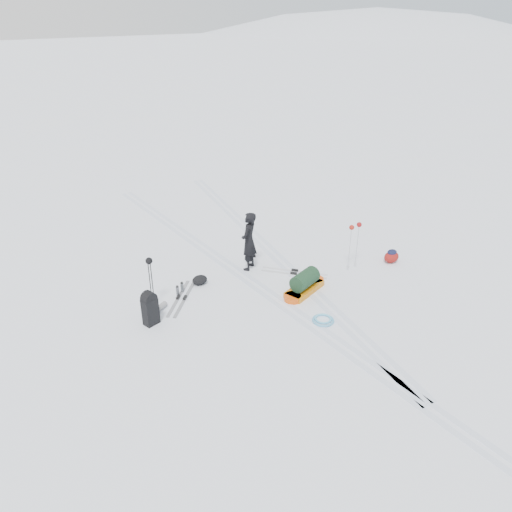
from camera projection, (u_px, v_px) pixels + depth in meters
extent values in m
plane|color=white|center=(266.00, 292.00, 12.69)|extent=(200.00, 200.00, 0.00)
ellipsoid|color=silver|center=(350.00, 290.00, 157.14)|extent=(256.00, 192.00, 160.00)
cube|color=silver|center=(262.00, 294.00, 12.63)|extent=(1.40, 17.97, 0.01)
cube|color=silver|center=(270.00, 291.00, 12.74)|extent=(1.40, 17.97, 0.01)
cube|color=silver|center=(266.00, 250.00, 14.80)|extent=(2.09, 13.88, 0.01)
cube|color=silver|center=(272.00, 249.00, 14.91)|extent=(2.09, 13.88, 0.01)
imported|color=black|center=(249.00, 241.00, 13.46)|extent=(0.72, 0.68, 1.65)
cube|color=#C56E0B|center=(304.00, 289.00, 12.69)|extent=(1.26, 0.86, 0.15)
cylinder|color=#E3500D|center=(315.00, 281.00, 13.07)|extent=(0.55, 0.55, 0.15)
cylinder|color=#DF500D|center=(292.00, 298.00, 12.32)|extent=(0.55, 0.55, 0.15)
cylinder|color=black|center=(305.00, 279.00, 12.56)|extent=(0.88, 0.67, 0.43)
cube|color=black|center=(150.00, 311.00, 11.32)|extent=(0.39, 0.32, 0.66)
cylinder|color=black|center=(149.00, 298.00, 11.16)|extent=(0.37, 0.31, 0.32)
cube|color=black|center=(156.00, 311.00, 11.49)|extent=(0.12, 0.19, 0.28)
cylinder|color=slate|center=(159.00, 309.00, 11.89)|extent=(0.52, 0.39, 0.14)
cylinder|color=black|center=(150.00, 284.00, 11.84)|extent=(0.03, 0.03, 1.24)
cylinder|color=black|center=(153.00, 285.00, 11.79)|extent=(0.03, 0.03, 1.24)
torus|color=black|center=(152.00, 303.00, 12.08)|extent=(0.11, 0.11, 0.01)
torus|color=black|center=(155.00, 304.00, 12.03)|extent=(0.11, 0.11, 0.01)
sphere|color=black|center=(149.00, 261.00, 11.52)|extent=(0.16, 0.16, 0.16)
cylinder|color=silver|center=(350.00, 249.00, 13.46)|extent=(0.03, 0.03, 1.26)
cylinder|color=silver|center=(357.00, 246.00, 13.62)|extent=(0.03, 0.03, 1.26)
torus|color=#9EA1A5|center=(348.00, 267.00, 13.70)|extent=(0.11, 0.11, 0.01)
torus|color=silver|center=(355.00, 264.00, 13.86)|extent=(0.11, 0.11, 0.01)
sphere|color=maroon|center=(352.00, 227.00, 13.16)|extent=(0.14, 0.14, 0.14)
sphere|color=maroon|center=(359.00, 225.00, 13.32)|extent=(0.14, 0.14, 0.14)
cube|color=#95989D|center=(185.00, 299.00, 12.41)|extent=(1.19, 1.35, 0.02)
cube|color=#999CA2|center=(178.00, 298.00, 12.43)|extent=(1.19, 1.35, 0.02)
cube|color=black|center=(185.00, 298.00, 12.39)|extent=(0.16, 0.17, 0.05)
cube|color=black|center=(178.00, 297.00, 12.42)|extent=(0.16, 0.17, 0.05)
cube|color=silver|center=(294.00, 274.00, 13.51)|extent=(1.31, 1.36, 0.02)
cube|color=silver|center=(295.00, 271.00, 13.66)|extent=(1.31, 1.36, 0.02)
cube|color=black|center=(294.00, 273.00, 13.49)|extent=(0.18, 0.18, 0.05)
cube|color=black|center=(295.00, 270.00, 13.65)|extent=(0.18, 0.18, 0.05)
torus|color=#53A2CA|center=(323.00, 320.00, 11.54)|extent=(0.61, 0.61, 0.05)
torus|color=#60C5EA|center=(323.00, 319.00, 11.57)|extent=(0.48, 0.48, 0.05)
ellipsoid|color=maroon|center=(391.00, 257.00, 14.08)|extent=(0.49, 0.39, 0.33)
ellipsoid|color=black|center=(392.00, 252.00, 14.01)|extent=(0.32, 0.27, 0.16)
cylinder|color=slate|center=(178.00, 292.00, 12.45)|extent=(0.09, 0.09, 0.27)
cylinder|color=#575A5E|center=(182.00, 288.00, 12.65)|extent=(0.09, 0.09, 0.25)
cylinder|color=black|center=(177.00, 287.00, 12.38)|extent=(0.07, 0.07, 0.03)
cylinder|color=black|center=(182.00, 283.00, 12.58)|extent=(0.07, 0.07, 0.03)
ellipsoid|color=black|center=(200.00, 280.00, 13.00)|extent=(0.45, 0.37, 0.25)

